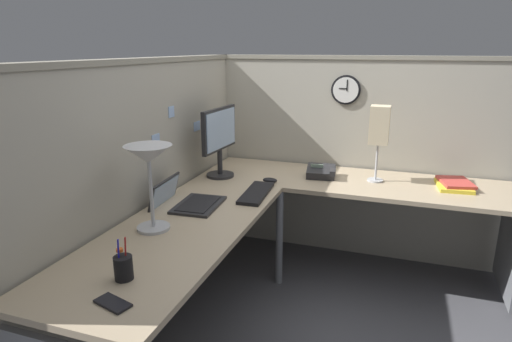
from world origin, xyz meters
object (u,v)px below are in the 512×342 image
at_px(desk_lamp_dome, 149,161).
at_px(cell_phone, 113,303).
at_px(laptop, 183,201).
at_px(office_phone, 322,172).
at_px(computer_mouse, 270,180).
at_px(monitor, 220,137).
at_px(pen_cup, 123,267).
at_px(book_stack, 455,184).
at_px(keyboard, 256,193).
at_px(wall_clock, 346,90).
at_px(desk_lamp_paper, 379,127).

relative_size(desk_lamp_dome, cell_phone, 3.09).
distance_m(laptop, office_phone, 1.07).
bearing_deg(computer_mouse, monitor, 86.25).
height_order(monitor, desk_lamp_dome, monitor).
relative_size(pen_cup, office_phone, 0.79).
bearing_deg(desk_lamp_dome, monitor, 2.80).
height_order(cell_phone, book_stack, book_stack).
bearing_deg(desk_lamp_dome, keyboard, -25.70).
relative_size(desk_lamp_dome, office_phone, 1.96).
distance_m(office_phone, book_stack, 0.89).
xyz_separation_m(cell_phone, wall_clock, (2.19, -0.52, 0.59)).
bearing_deg(computer_mouse, pen_cup, 172.82).
relative_size(computer_mouse, wall_clock, 0.47).
relative_size(office_phone, desk_lamp_paper, 0.43).
bearing_deg(pen_cup, cell_phone, -157.65).
xyz_separation_m(desk_lamp_dome, cell_phone, (-0.64, -0.23, -0.36)).
distance_m(desk_lamp_dome, book_stack, 2.02).
xyz_separation_m(laptop, cell_phone, (-1.01, -0.25, -0.02)).
relative_size(keyboard, book_stack, 1.38).
height_order(keyboard, computer_mouse, computer_mouse).
relative_size(laptop, book_stack, 1.29).
xyz_separation_m(monitor, keyboard, (-0.30, -0.38, -0.28)).
xyz_separation_m(laptop, office_phone, (0.83, -0.68, 0.01)).
xyz_separation_m(monitor, book_stack, (0.27, -1.59, -0.27)).
height_order(book_stack, desk_lamp_paper, desk_lamp_paper).
relative_size(laptop, computer_mouse, 3.87).
xyz_separation_m(pen_cup, office_phone, (1.68, -0.50, -0.02)).
distance_m(monitor, cell_phone, 1.67).
bearing_deg(desk_lamp_dome, cell_phone, -160.59).
xyz_separation_m(computer_mouse, cell_phone, (-1.60, 0.11, -0.01)).
distance_m(desk_lamp_dome, pen_cup, 0.59).
relative_size(monitor, laptop, 1.24).
bearing_deg(desk_lamp_dome, office_phone, -28.68).
height_order(computer_mouse, desk_lamp_paper, desk_lamp_paper).
distance_m(desk_lamp_dome, wall_clock, 1.74).
relative_size(keyboard, desk_lamp_paper, 0.81).
xyz_separation_m(monitor, desk_lamp_dome, (-0.98, -0.05, 0.07)).
distance_m(laptop, wall_clock, 1.52).
relative_size(keyboard, wall_clock, 1.95).
height_order(office_phone, desk_lamp_paper, desk_lamp_paper).
relative_size(book_stack, wall_clock, 1.42).
distance_m(monitor, pen_cup, 1.49).
relative_size(computer_mouse, desk_lamp_dome, 0.23).
xyz_separation_m(keyboard, computer_mouse, (0.27, -0.01, 0.01)).
bearing_deg(desk_lamp_paper, laptop, 129.27).
distance_m(computer_mouse, office_phone, 0.40).
relative_size(pen_cup, cell_phone, 1.25).
xyz_separation_m(cell_phone, office_phone, (1.85, -0.43, 0.03)).
bearing_deg(office_phone, desk_lamp_dome, 151.32).
xyz_separation_m(cell_phone, desk_lamp_paper, (1.88, -0.80, 0.38)).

